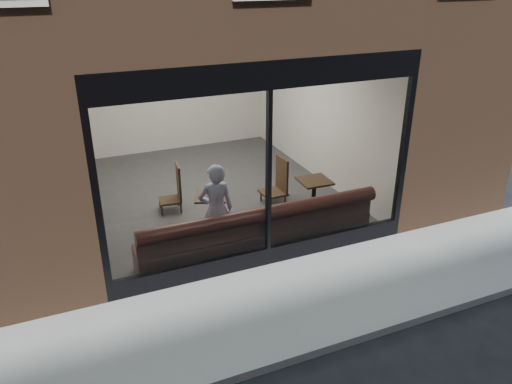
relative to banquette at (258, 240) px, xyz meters
name	(u,v)px	position (x,y,z in m)	size (l,w,h in m)	color
ground	(335,345)	(0.00, -2.45, -0.23)	(120.00, 120.00, 0.00)	black
sidewalk_near	(298,300)	(0.00, -1.45, -0.22)	(40.00, 2.00, 0.01)	gray
kerb_near	(337,344)	(0.00, -2.50, -0.17)	(40.00, 0.10, 0.12)	gray
host_building_pier_left	(1,103)	(-3.75, 5.55, 1.38)	(2.50, 12.00, 3.20)	brown
host_building_pier_right	(303,76)	(3.75, 5.55, 1.38)	(2.50, 12.00, 3.20)	brown
host_building_backfill	(144,67)	(0.00, 8.55, 1.38)	(5.00, 6.00, 3.20)	brown
cafe_floor	(209,192)	(0.00, 2.55, -0.21)	(6.00, 6.00, 0.00)	#2D2D30
cafe_ceiling	(203,35)	(0.00, 2.55, 2.97)	(6.00, 6.00, 0.00)	white
cafe_wall_back	(169,88)	(0.00, 5.54, 1.37)	(5.00, 5.00, 0.00)	silver
cafe_wall_left	(73,134)	(-2.49, 2.55, 1.37)	(6.00, 6.00, 0.00)	silver
cafe_wall_right	(317,106)	(2.49, 2.55, 1.37)	(6.00, 6.00, 0.00)	silver
storefront_kick	(268,255)	(0.00, -0.40, -0.08)	(5.00, 0.10, 0.30)	black
storefront_header	(270,75)	(0.00, -0.40, 2.77)	(5.00, 0.10, 0.40)	black
storefront_mullion	(269,174)	(0.00, -0.40, 1.32)	(0.06, 0.10, 2.50)	black
storefront_glass	(269,175)	(0.00, -0.43, 1.33)	(4.80, 4.80, 0.00)	white
banquette	(258,240)	(0.00, 0.00, 0.00)	(4.00, 0.55, 0.45)	#3A1915
person	(216,210)	(-0.62, 0.24, 0.56)	(0.57, 0.38, 1.57)	#A7B4DF
cafe_table_left	(211,196)	(-0.49, 0.87, 0.52)	(0.54, 0.54, 0.04)	black
cafe_table_right	(314,181)	(1.46, 0.75, 0.52)	(0.56, 0.56, 0.04)	black
cafe_chair_left	(170,200)	(-0.96, 2.03, 0.01)	(0.40, 0.40, 0.04)	black
cafe_chair_right	(273,193)	(1.01, 1.57, 0.01)	(0.47, 0.47, 0.05)	black
wall_poster	(80,144)	(-2.45, 1.66, 1.47)	(0.02, 0.66, 0.88)	white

